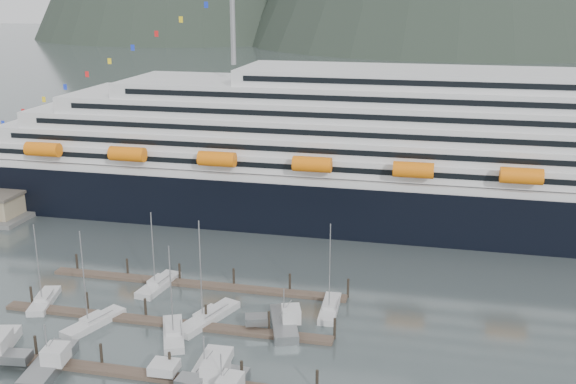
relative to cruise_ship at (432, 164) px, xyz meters
name	(u,v)px	position (x,y,z in m)	size (l,w,h in m)	color
ground	(189,338)	(-30.03, -54.94, -12.04)	(1600.00, 1600.00, 0.00)	#475454
cruise_ship	(432,164)	(0.00, 0.00, 0.00)	(210.00, 30.40, 50.30)	black
dock_near	(121,371)	(-34.95, -64.89, -11.73)	(48.18, 2.28, 3.20)	#4C3C31
dock_mid	(163,322)	(-34.95, -51.89, -11.73)	(48.18, 2.28, 3.20)	#4C3C31
dock_far	(196,284)	(-34.95, -38.89, -11.73)	(48.18, 2.28, 3.20)	#4C3C31
sailboat_a	(44,301)	(-54.60, -49.96, -11.62)	(4.68, 9.12, 13.17)	silver
sailboat_b	(94,323)	(-44.11, -54.56, -11.61)	(5.76, 10.05, 14.62)	silver
sailboat_c	(173,334)	(-32.12, -55.22, -11.61)	(6.21, 9.77, 13.88)	silver
sailboat_d	(208,318)	(-29.15, -49.79, -11.60)	(6.50, 11.79, 15.74)	silver
sailboat_f	(158,285)	(-40.35, -40.98, -11.61)	(4.01, 9.80, 13.17)	silver
sailboat_g	(330,309)	(-12.94, -43.07, -11.63)	(2.64, 9.48, 14.10)	silver
trawler_b	(48,363)	(-44.04, -66.12, -11.17)	(8.19, 10.73, 6.74)	gray
trawler_c	(204,376)	(-24.46, -64.67, -11.16)	(9.43, 13.39, 6.77)	silver
trawler_e	(283,322)	(-18.39, -49.47, -11.20)	(8.41, 10.41, 6.40)	gray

